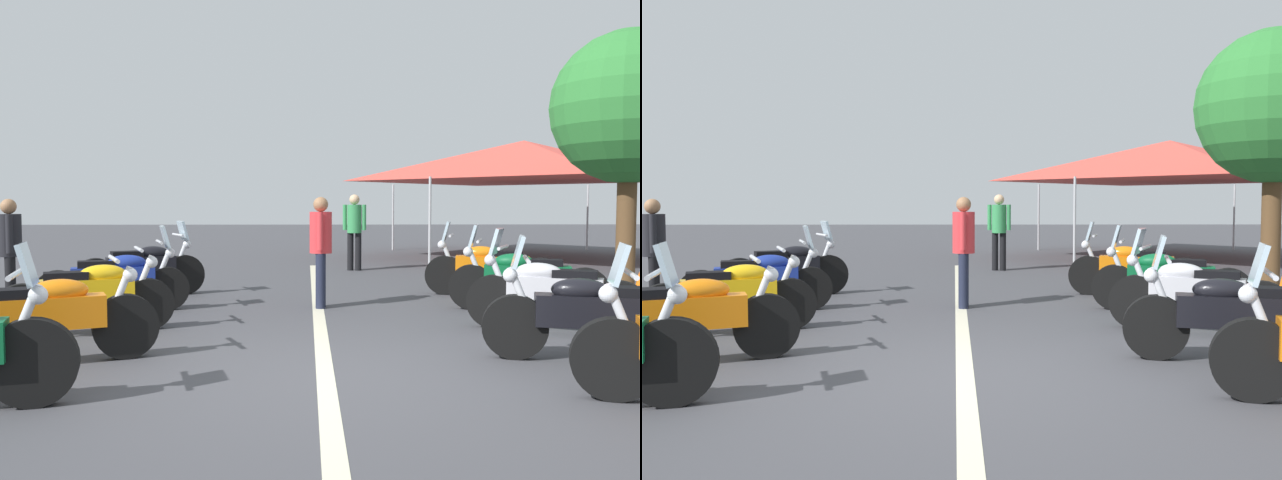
% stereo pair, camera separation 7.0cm
% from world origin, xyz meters
% --- Properties ---
extents(ground_plane, '(80.00, 80.00, 0.00)m').
position_xyz_m(ground_plane, '(0.00, 0.00, 0.00)').
color(ground_plane, '#424247').
extents(lane_centre_stripe, '(14.83, 0.16, 0.01)m').
position_xyz_m(lane_centre_stripe, '(2.79, 0.00, 0.00)').
color(lane_centre_stripe, beige).
rests_on(lane_centre_stripe, ground_plane).
extents(motorcycle_left_row_1, '(1.05, 2.06, 0.99)m').
position_xyz_m(motorcycle_left_row_1, '(0.51, 2.62, 0.45)').
color(motorcycle_left_row_1, black).
rests_on(motorcycle_left_row_1, ground_plane).
extents(motorcycle_left_row_2, '(0.93, 1.90, 0.99)m').
position_xyz_m(motorcycle_left_row_2, '(2.02, 2.68, 0.45)').
color(motorcycle_left_row_2, black).
rests_on(motorcycle_left_row_2, ground_plane).
extents(motorcycle_left_row_3, '(0.89, 1.99, 1.20)m').
position_xyz_m(motorcycle_left_row_3, '(3.47, 2.78, 0.46)').
color(motorcycle_left_row_3, black).
rests_on(motorcycle_left_row_3, ground_plane).
extents(motorcycle_left_row_4, '(1.06, 1.91, 1.22)m').
position_xyz_m(motorcycle_left_row_4, '(4.98, 2.79, 0.47)').
color(motorcycle_left_row_4, black).
rests_on(motorcycle_left_row_4, ground_plane).
extents(motorcycle_right_row_1, '(0.89, 2.11, 1.20)m').
position_xyz_m(motorcycle_right_row_1, '(0.51, -2.56, 0.46)').
color(motorcycle_right_row_1, black).
rests_on(motorcycle_right_row_1, ground_plane).
extents(motorcycle_right_row_2, '(1.06, 1.87, 1.21)m').
position_xyz_m(motorcycle_right_row_2, '(1.97, -2.69, 0.47)').
color(motorcycle_right_row_2, black).
rests_on(motorcycle_right_row_2, ground_plane).
extents(motorcycle_right_row_3, '(0.95, 2.08, 1.21)m').
position_xyz_m(motorcycle_right_row_3, '(3.43, -2.86, 0.47)').
color(motorcycle_right_row_3, black).
rests_on(motorcycle_right_row_3, ground_plane).
extents(motorcycle_right_row_4, '(0.91, 2.11, 1.21)m').
position_xyz_m(motorcycle_right_row_4, '(4.97, -2.81, 0.47)').
color(motorcycle_right_row_4, black).
rests_on(motorcycle_right_row_4, ground_plane).
extents(traffic_cone_1, '(0.36, 0.36, 0.61)m').
position_xyz_m(traffic_cone_1, '(2.96, -4.22, 0.29)').
color(traffic_cone_1, orange).
rests_on(traffic_cone_1, ground_plane).
extents(bystander_0, '(0.49, 0.32, 1.57)m').
position_xyz_m(bystander_0, '(3.53, 4.25, 0.91)').
color(bystander_0, black).
rests_on(bystander_0, ground_plane).
extents(bystander_1, '(0.53, 0.32, 1.60)m').
position_xyz_m(bystander_1, '(3.86, -0.04, 0.93)').
color(bystander_1, '#1E2338').
rests_on(bystander_1, ground_plane).
extents(bystander_2, '(0.32, 0.51, 1.70)m').
position_xyz_m(bystander_2, '(9.07, -0.91, 1.00)').
color(bystander_2, black).
rests_on(bystander_2, ground_plane).
extents(roadside_tree_0, '(2.62, 2.62, 4.46)m').
position_xyz_m(roadside_tree_0, '(5.65, -5.35, 3.12)').
color(roadside_tree_0, brown).
rests_on(roadside_tree_0, ground_plane).
extents(event_tent, '(6.98, 6.98, 3.20)m').
position_xyz_m(event_tent, '(12.24, -5.74, 2.65)').
color(event_tent, '#E54C3F').
rests_on(event_tent, ground_plane).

